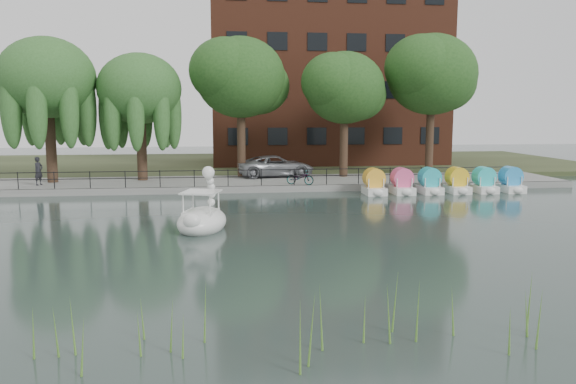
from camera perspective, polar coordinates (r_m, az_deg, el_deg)
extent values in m
plane|color=#3C4B46|center=(21.00, -0.04, -5.07)|extent=(120.00, 120.00, 0.00)
cube|color=gray|center=(36.67, -3.03, 0.90)|extent=(40.00, 6.00, 0.40)
cube|color=gray|center=(33.76, -2.69, 0.28)|extent=(40.00, 0.25, 0.40)
cube|color=#47512D|center=(50.57, -4.12, 2.85)|extent=(60.00, 22.00, 0.36)
cylinder|color=black|center=(33.82, -2.73, 2.26)|extent=(32.00, 0.04, 0.04)
cylinder|color=black|center=(33.86, -2.73, 1.59)|extent=(32.00, 0.04, 0.04)
cylinder|color=black|center=(33.87, -2.73, 1.50)|extent=(0.05, 0.05, 1.00)
cube|color=#4C1E16|center=(51.39, 3.81, 13.19)|extent=(20.00, 10.00, 18.00)
cylinder|color=#473323|center=(38.36, -22.93, 4.05)|extent=(0.60, 0.60, 4.20)
ellipsoid|color=#3F7736|center=(38.35, -23.30, 10.63)|extent=(5.88, 5.88, 5.00)
cylinder|color=#473323|center=(37.73, -14.63, 4.06)|extent=(0.60, 0.60, 3.80)
ellipsoid|color=#3F7736|center=(37.68, -14.85, 10.12)|extent=(5.32, 5.32, 4.52)
cylinder|color=#473323|center=(38.39, -4.76, 4.88)|extent=(0.60, 0.60, 4.50)
ellipsoid|color=#335F24|center=(38.40, -4.84, 11.53)|extent=(6.00, 6.00, 5.10)
cylinder|color=#473323|center=(38.81, 5.69, 4.57)|extent=(0.60, 0.60, 4.05)
ellipsoid|color=#335F24|center=(38.77, 5.77, 10.49)|extent=(5.40, 5.40, 4.59)
cylinder|color=#473323|center=(41.63, 14.19, 5.07)|extent=(0.60, 0.60, 4.72)
ellipsoid|color=#335F24|center=(41.67, 14.42, 11.49)|extent=(6.30, 6.30, 5.36)
imported|color=gray|center=(38.56, -1.22, 2.81)|extent=(3.55, 6.30, 1.66)
imported|color=gray|center=(34.24, 1.24, 1.58)|extent=(1.30, 1.81, 1.00)
imported|color=black|center=(37.17, -24.02, 2.15)|extent=(0.74, 0.85, 1.98)
ellipsoid|color=white|center=(23.28, -8.73, -3.02)|extent=(2.63, 3.39, 0.66)
cube|color=white|center=(23.11, -8.83, -2.27)|extent=(1.54, 1.61, 0.33)
cube|color=white|center=(23.02, -8.83, 0.01)|extent=(1.74, 1.82, 0.07)
ellipsoid|color=white|center=(22.04, -9.75, -2.94)|extent=(0.82, 0.71, 0.62)
sphere|color=white|center=(23.93, -8.10, 1.98)|extent=(0.53, 0.53, 0.53)
cone|color=black|center=(24.27, -7.85, 1.99)|extent=(0.29, 0.34, 0.22)
cylinder|color=yellow|center=(24.12, -7.96, 1.98)|extent=(0.31, 0.19, 0.29)
cube|color=white|center=(33.32, 8.74, 0.13)|extent=(1.15, 1.70, 0.44)
cylinder|color=gold|center=(33.33, 8.73, 1.40)|extent=(0.90, 1.20, 0.90)
cube|color=white|center=(33.82, 11.52, 0.18)|extent=(1.15, 1.70, 0.44)
cylinder|color=#EA528A|center=(33.82, 11.50, 1.43)|extent=(0.90, 1.20, 0.90)
cube|color=white|center=(34.39, 14.21, 0.22)|extent=(1.15, 1.70, 0.44)
cylinder|color=#28B1BD|center=(34.40, 14.19, 1.45)|extent=(0.90, 1.20, 0.90)
cube|color=white|center=(35.04, 16.80, 0.27)|extent=(1.15, 1.70, 0.44)
cylinder|color=yellow|center=(35.04, 16.79, 1.47)|extent=(0.90, 1.20, 0.90)
cube|color=white|center=(35.75, 19.30, 0.31)|extent=(1.15, 1.70, 0.44)
cylinder|color=#2BC4C8|center=(35.76, 19.28, 1.49)|extent=(0.90, 1.20, 0.90)
cube|color=white|center=(36.54, 21.69, 0.34)|extent=(1.15, 1.70, 0.44)
cylinder|color=#2E94DB|center=(36.54, 21.68, 1.50)|extent=(0.90, 1.20, 0.90)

